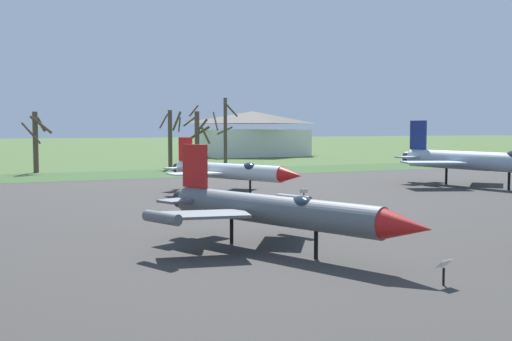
{
  "coord_description": "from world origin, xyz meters",
  "views": [
    {
      "loc": [
        -16.99,
        -9.84,
        5.2
      ],
      "look_at": [
        -3.74,
        20.77,
        2.82
      ],
      "focal_mm": 42.16,
      "sensor_mm": 36.0,
      "label": 1
    }
  ],
  "objects_px": {
    "jet_fighter_rear_center": "(275,210)",
    "visitor_building": "(253,134)",
    "jet_fighter_front_right": "(231,171)",
    "info_placard_rear_center": "(444,269)",
    "jet_fighter_front_left": "(482,161)",
    "info_placard_front_right": "(304,193)"
  },
  "relations": [
    {
      "from": "jet_fighter_rear_center",
      "to": "visitor_building",
      "type": "xyz_separation_m",
      "value": [
        32.69,
        79.14,
        2.19
      ]
    },
    {
      "from": "info_placard_rear_center",
      "to": "info_placard_front_right",
      "type": "bearing_deg",
      "value": 73.5
    },
    {
      "from": "info_placard_front_right",
      "to": "visitor_building",
      "type": "xyz_separation_m",
      "value": [
        23.44,
        64.24,
        3.41
      ]
    },
    {
      "from": "visitor_building",
      "to": "jet_fighter_front_right",
      "type": "bearing_deg",
      "value": -114.6
    },
    {
      "from": "jet_fighter_rear_center",
      "to": "info_placard_rear_center",
      "type": "distance_m",
      "value": 7.71
    },
    {
      "from": "jet_fighter_front_right",
      "to": "visitor_building",
      "type": "distance_m",
      "value": 63.44
    },
    {
      "from": "info_placard_front_right",
      "to": "info_placard_rear_center",
      "type": "distance_m",
      "value": 22.95
    },
    {
      "from": "jet_fighter_front_left",
      "to": "info_placard_rear_center",
      "type": "distance_m",
      "value": 34.66
    },
    {
      "from": "jet_fighter_front_left",
      "to": "info_placard_front_right",
      "type": "xyz_separation_m",
      "value": [
        -18.31,
        -2.12,
        -1.81
      ]
    },
    {
      "from": "jet_fighter_front_left",
      "to": "info_placard_front_right",
      "type": "distance_m",
      "value": 18.52
    },
    {
      "from": "jet_fighter_front_left",
      "to": "jet_fighter_front_right",
      "type": "distance_m",
      "value": 21.74
    },
    {
      "from": "jet_fighter_rear_center",
      "to": "info_placard_rear_center",
      "type": "bearing_deg",
      "value": -68.97
    },
    {
      "from": "jet_fighter_front_left",
      "to": "jet_fighter_rear_center",
      "type": "xyz_separation_m",
      "value": [
        -27.56,
        -17.02,
        -0.59
      ]
    },
    {
      "from": "jet_fighter_front_right",
      "to": "visitor_building",
      "type": "xyz_separation_m",
      "value": [
        26.4,
        57.65,
        2.18
      ]
    },
    {
      "from": "info_placard_rear_center",
      "to": "jet_fighter_front_right",
      "type": "bearing_deg",
      "value": 82.9
    },
    {
      "from": "jet_fighter_front_left",
      "to": "info_placard_front_right",
      "type": "bearing_deg",
      "value": -173.39
    },
    {
      "from": "visitor_building",
      "to": "info_placard_rear_center",
      "type": "bearing_deg",
      "value": -109.15
    },
    {
      "from": "info_placard_front_right",
      "to": "jet_fighter_front_right",
      "type": "bearing_deg",
      "value": 114.16
    },
    {
      "from": "info_placard_front_right",
      "to": "jet_fighter_rear_center",
      "type": "bearing_deg",
      "value": -121.84
    },
    {
      "from": "info_placard_front_right",
      "to": "visitor_building",
      "type": "height_order",
      "value": "visitor_building"
    },
    {
      "from": "jet_fighter_front_left",
      "to": "visitor_building",
      "type": "xyz_separation_m",
      "value": [
        5.13,
        62.12,
        1.6
      ]
    },
    {
      "from": "info_placard_rear_center",
      "to": "jet_fighter_front_left",
      "type": "bearing_deg",
      "value": 44.18
    }
  ]
}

